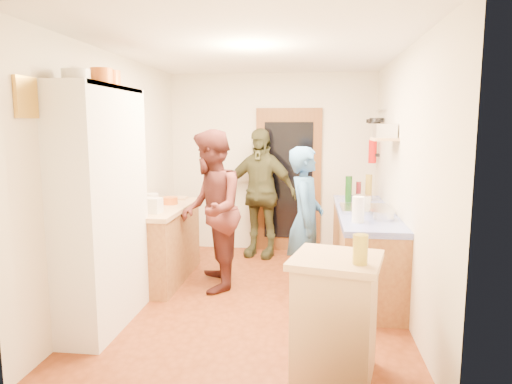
% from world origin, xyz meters
% --- Properties ---
extents(floor, '(3.00, 4.00, 0.02)m').
position_xyz_m(floor, '(0.00, 0.00, -0.01)').
color(floor, brown).
rests_on(floor, ground).
extents(ceiling, '(3.00, 4.00, 0.02)m').
position_xyz_m(ceiling, '(0.00, 0.00, 2.61)').
color(ceiling, silver).
rests_on(ceiling, ground).
extents(wall_back, '(3.00, 0.02, 2.60)m').
position_xyz_m(wall_back, '(0.00, 2.01, 1.30)').
color(wall_back, beige).
rests_on(wall_back, ground).
extents(wall_front, '(3.00, 0.02, 2.60)m').
position_xyz_m(wall_front, '(0.00, -2.01, 1.30)').
color(wall_front, beige).
rests_on(wall_front, ground).
extents(wall_left, '(0.02, 4.00, 2.60)m').
position_xyz_m(wall_left, '(-1.51, 0.00, 1.30)').
color(wall_left, beige).
rests_on(wall_left, ground).
extents(wall_right, '(0.02, 4.00, 2.60)m').
position_xyz_m(wall_right, '(1.51, 0.00, 1.30)').
color(wall_right, beige).
rests_on(wall_right, ground).
extents(door_frame, '(0.95, 0.06, 2.10)m').
position_xyz_m(door_frame, '(0.25, 1.97, 1.05)').
color(door_frame, brown).
rests_on(door_frame, ground).
extents(door_glass, '(0.70, 0.02, 1.70)m').
position_xyz_m(door_glass, '(0.25, 1.94, 1.05)').
color(door_glass, black).
rests_on(door_glass, door_frame).
extents(hutch_body, '(0.40, 1.20, 2.20)m').
position_xyz_m(hutch_body, '(-1.30, -0.80, 1.10)').
color(hutch_body, silver).
rests_on(hutch_body, ground).
extents(hutch_top_shelf, '(0.40, 1.14, 0.04)m').
position_xyz_m(hutch_top_shelf, '(-1.30, -0.80, 2.18)').
color(hutch_top_shelf, silver).
rests_on(hutch_top_shelf, hutch_body).
extents(plate_stack, '(0.22, 0.22, 0.09)m').
position_xyz_m(plate_stack, '(-1.30, -1.15, 2.25)').
color(plate_stack, white).
rests_on(plate_stack, hutch_top_shelf).
extents(orange_pot_a, '(0.20, 0.20, 0.16)m').
position_xyz_m(orange_pot_a, '(-1.30, -0.69, 2.28)').
color(orange_pot_a, orange).
rests_on(orange_pot_a, hutch_top_shelf).
extents(orange_pot_b, '(0.18, 0.18, 0.16)m').
position_xyz_m(orange_pot_b, '(-1.30, -0.50, 2.28)').
color(orange_pot_b, orange).
rests_on(orange_pot_b, hutch_top_shelf).
extents(left_counter_base, '(0.60, 1.40, 0.85)m').
position_xyz_m(left_counter_base, '(-1.20, 0.45, 0.42)').
color(left_counter_base, '#A1763C').
rests_on(left_counter_base, ground).
extents(left_counter_top, '(0.64, 1.44, 0.05)m').
position_xyz_m(left_counter_top, '(-1.20, 0.45, 0.88)').
color(left_counter_top, tan).
rests_on(left_counter_top, left_counter_base).
extents(toaster, '(0.24, 0.18, 0.17)m').
position_xyz_m(toaster, '(-1.15, 0.05, 0.98)').
color(toaster, white).
rests_on(toaster, left_counter_top).
extents(kettle, '(0.17, 0.17, 0.17)m').
position_xyz_m(kettle, '(-1.25, 0.36, 0.98)').
color(kettle, white).
rests_on(kettle, left_counter_top).
extents(orange_bowl, '(0.20, 0.20, 0.09)m').
position_xyz_m(orange_bowl, '(-1.12, 0.61, 0.94)').
color(orange_bowl, orange).
rests_on(orange_bowl, left_counter_top).
extents(chopping_board, '(0.31, 0.23, 0.02)m').
position_xyz_m(chopping_board, '(-1.18, 1.01, 0.91)').
color(chopping_board, tan).
rests_on(chopping_board, left_counter_top).
extents(right_counter_base, '(0.60, 2.20, 0.84)m').
position_xyz_m(right_counter_base, '(1.20, 0.50, 0.42)').
color(right_counter_base, '#A1763C').
rests_on(right_counter_base, ground).
extents(right_counter_top, '(0.62, 2.22, 0.06)m').
position_xyz_m(right_counter_top, '(1.20, 0.50, 0.87)').
color(right_counter_top, '#081BC4').
rests_on(right_counter_top, right_counter_base).
extents(hob, '(0.55, 0.58, 0.04)m').
position_xyz_m(hob, '(1.20, 0.47, 0.92)').
color(hob, silver).
rests_on(hob, right_counter_top).
extents(pot_on_hob, '(0.21, 0.21, 0.13)m').
position_xyz_m(pot_on_hob, '(1.15, 0.48, 1.01)').
color(pot_on_hob, silver).
rests_on(pot_on_hob, hob).
extents(bottle_a, '(0.09, 0.09, 0.33)m').
position_xyz_m(bottle_a, '(1.05, 1.05, 1.06)').
color(bottle_a, '#143F14').
rests_on(bottle_a, right_counter_top).
extents(bottle_b, '(0.07, 0.07, 0.25)m').
position_xyz_m(bottle_b, '(1.18, 1.13, 1.02)').
color(bottle_b, '#591419').
rests_on(bottle_b, right_counter_top).
extents(bottle_c, '(0.10, 0.10, 0.34)m').
position_xyz_m(bottle_c, '(1.31, 1.18, 1.07)').
color(bottle_c, olive).
rests_on(bottle_c, right_counter_top).
extents(paper_towel, '(0.14, 0.14, 0.26)m').
position_xyz_m(paper_towel, '(1.05, -0.19, 1.03)').
color(paper_towel, white).
rests_on(paper_towel, right_counter_top).
extents(mixing_bowl, '(0.31, 0.31, 0.10)m').
position_xyz_m(mixing_bowl, '(1.30, -0.03, 0.95)').
color(mixing_bowl, silver).
rests_on(mixing_bowl, right_counter_top).
extents(island_base, '(0.66, 0.66, 0.86)m').
position_xyz_m(island_base, '(0.78, -1.46, 0.43)').
color(island_base, tan).
rests_on(island_base, ground).
extents(island_top, '(0.74, 0.74, 0.05)m').
position_xyz_m(island_top, '(0.78, -1.46, 0.89)').
color(island_top, tan).
rests_on(island_top, island_base).
extents(cutting_board, '(0.40, 0.35, 0.02)m').
position_xyz_m(cutting_board, '(0.74, -1.40, 0.90)').
color(cutting_board, white).
rests_on(cutting_board, island_top).
extents(oil_jar, '(0.12, 0.12, 0.20)m').
position_xyz_m(oil_jar, '(0.93, -1.62, 1.01)').
color(oil_jar, '#AD9E2D').
rests_on(oil_jar, island_top).
extents(pan_rail, '(0.02, 0.65, 0.02)m').
position_xyz_m(pan_rail, '(1.46, 1.52, 2.05)').
color(pan_rail, silver).
rests_on(pan_rail, wall_right).
extents(pan_hang_a, '(0.18, 0.18, 0.05)m').
position_xyz_m(pan_hang_a, '(1.40, 1.35, 1.92)').
color(pan_hang_a, black).
rests_on(pan_hang_a, pan_rail).
extents(pan_hang_b, '(0.16, 0.16, 0.05)m').
position_xyz_m(pan_hang_b, '(1.40, 1.55, 1.90)').
color(pan_hang_b, black).
rests_on(pan_hang_b, pan_rail).
extents(pan_hang_c, '(0.17, 0.17, 0.05)m').
position_xyz_m(pan_hang_c, '(1.40, 1.75, 1.91)').
color(pan_hang_c, black).
rests_on(pan_hang_c, pan_rail).
extents(wall_shelf, '(0.26, 0.42, 0.03)m').
position_xyz_m(wall_shelf, '(1.37, 0.45, 1.70)').
color(wall_shelf, tan).
rests_on(wall_shelf, wall_right).
extents(radio, '(0.23, 0.30, 0.15)m').
position_xyz_m(radio, '(1.37, 0.45, 1.79)').
color(radio, silver).
rests_on(radio, wall_shelf).
extents(ext_bracket, '(0.06, 0.10, 0.04)m').
position_xyz_m(ext_bracket, '(1.47, 1.70, 1.45)').
color(ext_bracket, black).
rests_on(ext_bracket, wall_right).
extents(fire_extinguisher, '(0.11, 0.11, 0.32)m').
position_xyz_m(fire_extinguisher, '(1.41, 1.70, 1.50)').
color(fire_extinguisher, red).
rests_on(fire_extinguisher, wall_right).
extents(picture_frame, '(0.03, 0.25, 0.30)m').
position_xyz_m(picture_frame, '(-1.48, -1.55, 2.05)').
color(picture_frame, gold).
rests_on(picture_frame, wall_left).
extents(person_hob, '(0.43, 0.62, 1.62)m').
position_xyz_m(person_hob, '(0.56, 0.25, 0.81)').
color(person_hob, '#315D93').
rests_on(person_hob, ground).
extents(person_left, '(0.86, 1.01, 1.81)m').
position_xyz_m(person_left, '(-0.51, 0.29, 0.91)').
color(person_left, '#4A201C').
rests_on(person_left, ground).
extents(person_back, '(1.14, 0.71, 1.82)m').
position_xyz_m(person_back, '(-0.12, 1.62, 0.91)').
color(person_back, '#3A3B21').
rests_on(person_back, ground).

